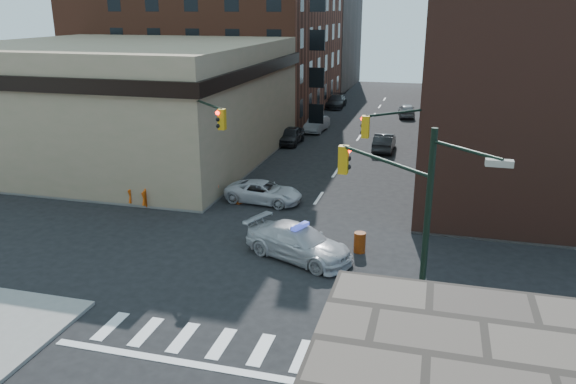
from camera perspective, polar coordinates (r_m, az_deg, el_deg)
The scene contains 28 objects.
ground at distance 26.63m, azimuth -1.39°, elevation -7.36°, with size 140.00×140.00×0.00m, color black.
sidewalk_nw at distance 64.28m, azimuth -13.07°, elevation 7.51°, with size 34.00×54.50×0.15m, color gray.
bank_building at distance 46.68m, azimuth -16.12°, elevation 8.89°, with size 22.00×22.00×9.00m, color #9F8568.
apartment_block at distance 67.93m, azimuth -7.30°, elevation 18.50°, with size 25.00×25.00×24.00m, color #5E2D1D.
commercial_row_ne at distance 46.17m, azimuth 23.04°, elevation 11.22°, with size 14.00×34.00×14.00m, color #4D291E.
filler_nw at distance 88.11m, azimuth -0.07°, elevation 15.94°, with size 20.00×18.00×16.00m, color brown.
filler_ne at distance 81.54m, azimuth 20.54°, elevation 13.23°, with size 16.00×16.00×12.00m, color #5E2D1D.
signal_pole_se at distance 18.83m, azimuth 11.57°, elevation -3.61°, with size 5.40×5.27×8.00m.
signal_pole_nw at distance 31.88m, azimuth -8.90°, elevation 5.02°, with size 3.58×3.67×8.00m.
signal_pole_ne at distance 29.29m, azimuth 12.61°, elevation 3.63°, with size 3.67×3.58×8.00m.
tree_ne_near at distance 49.69m, azimuth 15.71°, elevation 8.27°, with size 3.00×3.00×4.85m.
tree_ne_far at distance 57.60m, azimuth 15.71°, elevation 9.55°, with size 3.00×3.00×4.85m.
police_car at distance 26.96m, azimuth 1.09°, elevation -5.15°, with size 2.25×5.53×1.61m, color #B8B8BD.
pickup at distance 34.69m, azimuth -2.47°, elevation -0.00°, with size 2.19×4.76×1.32m, color silver.
parked_car_wnear at distance 49.86m, azimuth 0.30°, elevation 5.75°, with size 1.75×4.34×1.48m, color black.
parked_car_wfar at distance 55.11m, azimuth 2.95°, elevation 6.92°, with size 1.53×4.40×1.45m, color gray.
parked_car_wdeep at distance 68.86m, azimuth 4.91°, elevation 9.16°, with size 2.08×5.11×1.48m, color black.
parked_car_enear at distance 48.09m, azimuth 9.75°, elevation 5.03°, with size 1.57×4.50×1.48m, color black.
parked_car_efar at distance 63.97m, azimuth 11.96°, elevation 8.12°, with size 1.70×4.22×1.44m, color gray.
pedestrian_a at distance 35.13m, azimuth -14.26°, elevation 0.14°, with size 0.57×0.38×1.58m, color black.
pedestrian_b at distance 36.31m, azimuth -12.57°, elevation 1.15°, with size 0.93×0.73×1.92m, color black.
pedestrian_c at distance 38.84m, azimuth -14.20°, elevation 2.07°, with size 1.07×0.45×1.83m, color #212432.
barrel_road at distance 27.92m, azimuth 7.30°, elevation -5.10°, with size 0.57×0.57×1.03m, color #C05E09.
barrel_bank at distance 34.67m, azimuth -5.06°, elevation -0.45°, with size 0.50×0.50×0.89m, color red.
barricade_se_a at distance 19.73m, azimuth 11.67°, elevation -15.77°, with size 1.16×0.58×0.87m, color red, non-canonical shape.
barricade_se_b at distance 18.96m, azimuth 18.13°, elevation -17.65°, with size 1.37×0.69×1.03m, color #CD4309, non-canonical shape.
barricade_nw_a at distance 35.49m, azimuth -7.86°, elevation 0.11°, with size 1.13×0.56×0.85m, color red, non-canonical shape.
barricade_nw_b at distance 35.07m, azimuth -14.77°, elevation -0.40°, with size 1.37×0.68×1.02m, color red, non-canonical shape.
Camera 1 is at (6.82, -23.04, 11.49)m, focal length 35.00 mm.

